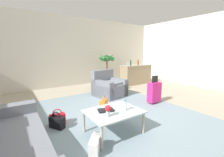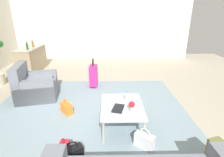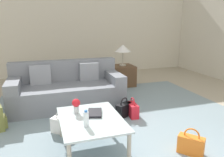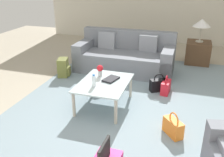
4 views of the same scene
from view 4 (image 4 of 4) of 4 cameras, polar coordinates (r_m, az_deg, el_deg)
The scene contains 14 objects.
ground_plane at distance 3.86m, azimuth 3.40°, elevation -10.14°, with size 12.00×12.00×0.00m, color #A89E89.
area_rug at distance 4.33m, azimuth 7.97°, elevation -6.30°, with size 5.20×4.40×0.01m, color gray.
couch at distance 5.80m, azimuth 3.13°, elevation 4.90°, with size 0.97×2.19×0.89m.
coffee_table at distance 4.13m, azimuth -1.81°, elevation -1.49°, with size 1.03×0.79×0.45m.
water_bottle at distance 3.94m, azimuth -4.17°, elevation -0.52°, with size 0.06×0.06×0.20m.
coffee_table_book at distance 4.19m, azimuth -0.25°, elevation -0.14°, with size 0.30×0.18×0.03m, color black.
flower_vase at distance 4.30m, azimuth -2.77°, elevation 2.05°, with size 0.11×0.11×0.21m.
side_table at distance 6.61m, azimuth 19.01°, elevation 5.66°, with size 0.58×0.58×0.54m, color #513823.
table_lamp at distance 6.45m, azimuth 19.85°, elevation 11.76°, with size 0.42×0.42×0.55m.
handbag_black at distance 4.86m, azimuth 10.54°, elevation -1.44°, with size 0.29×0.35×0.36m.
handbag_white at distance 4.84m, azimuth -3.20°, elevation -1.12°, with size 0.31×0.34×0.36m.
handbag_red at distance 4.80m, azimuth 12.19°, elevation -1.87°, with size 0.33×0.16×0.36m.
handbag_orange at distance 3.64m, azimuth 13.78°, elevation -10.73°, with size 0.33×0.31×0.36m.
backpack_olive at distance 5.55m, azimuth -11.01°, elevation 2.43°, with size 0.34×0.31×0.40m.
Camera 4 is at (3.14, 0.76, 2.12)m, focal length 40.00 mm.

